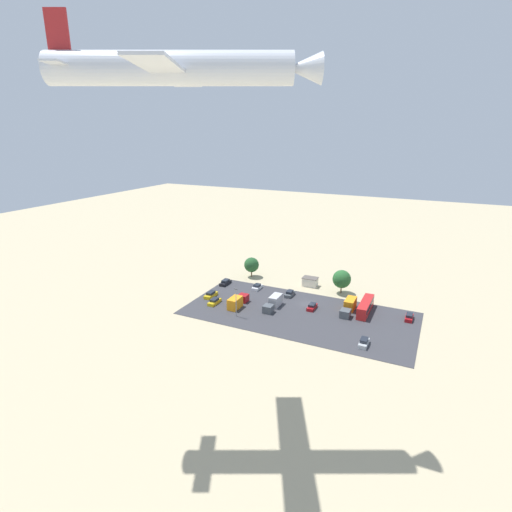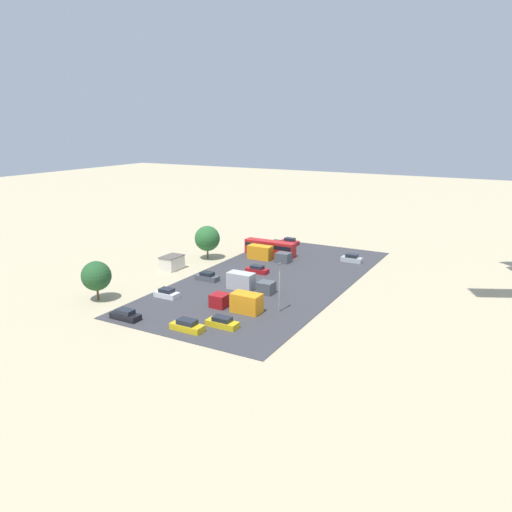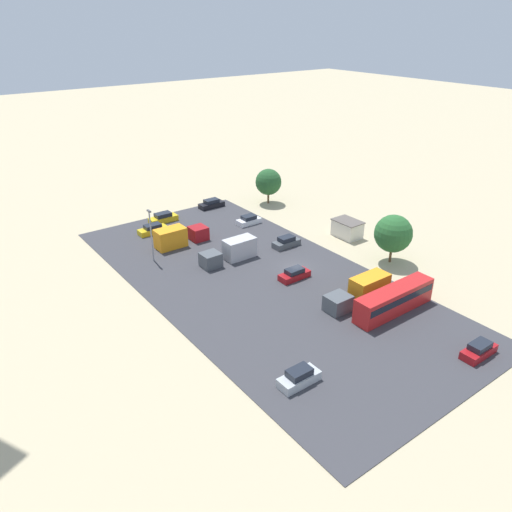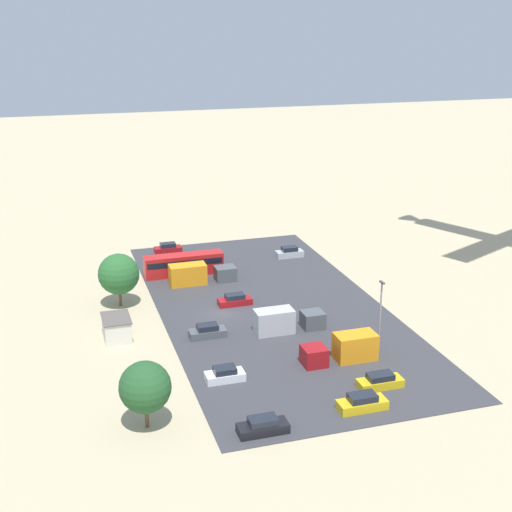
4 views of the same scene
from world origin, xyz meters
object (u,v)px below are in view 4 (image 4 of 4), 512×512
at_px(bus, 184,264).
at_px(parked_truck_1, 198,274).
at_px(shed_building, 117,328).
at_px(parked_car_4, 208,332).
at_px(parked_car_0, 235,300).
at_px(parked_car_6, 380,381).
at_px(parked_car_5, 168,248).
at_px(parked_truck_2, 285,321).
at_px(parked_car_7, 225,375).
at_px(parked_truck_0, 344,349).
at_px(parked_car_3, 263,426).
at_px(parked_car_2, 289,253).
at_px(parked_car_1, 362,403).

height_order(bus, parked_truck_1, bus).
xyz_separation_m(shed_building, parked_car_4, (2.74, 10.12, -0.62)).
height_order(parked_car_0, parked_car_6, parked_car_6).
height_order(parked_car_5, parked_truck_2, parked_truck_2).
relative_size(parked_car_5, parked_car_7, 1.06).
xyz_separation_m(parked_car_4, parked_car_7, (10.64, -0.71, -0.04)).
relative_size(parked_car_0, parked_truck_2, 0.51).
bearing_deg(parked_car_7, parked_truck_2, 133.93).
relative_size(parked_car_6, parked_car_7, 1.15).
bearing_deg(parked_truck_0, parked_car_5, 15.06).
relative_size(parked_car_4, parked_car_7, 1.06).
height_order(shed_building, parked_car_3, shed_building).
distance_m(parked_car_5, parked_truck_2, 34.38).
relative_size(parked_car_4, parked_truck_2, 0.51).
bearing_deg(parked_truck_0, parked_car_6, -169.77).
xyz_separation_m(parked_car_5, parked_truck_1, (14.76, 1.61, 0.67)).
distance_m(parked_car_3, parked_car_6, 14.51).
distance_m(parked_car_6, parked_truck_2, 16.20).
relative_size(parked_car_3, parked_truck_2, 0.55).
bearing_deg(parked_car_5, shed_building, 158.92).
xyz_separation_m(shed_building, parked_car_5, (-29.59, 11.40, -0.64)).
height_order(parked_car_0, parked_car_5, parked_car_5).
relative_size(parked_car_7, parked_truck_1, 0.43).
distance_m(bus, parked_car_3, 42.67).
xyz_separation_m(parked_car_7, parked_truck_0, (-0.50, 13.43, 0.73)).
relative_size(parked_car_4, parked_truck_0, 0.52).
bearing_deg(parked_car_3, shed_building, 23.18).
distance_m(parked_car_2, parked_truck_0, 35.31).
relative_size(parked_car_1, parked_car_7, 1.18).
relative_size(parked_car_3, parked_truck_0, 0.56).
xyz_separation_m(parked_car_6, parked_car_7, (-5.97, -14.60, -0.00)).
distance_m(parked_car_7, parked_truck_1, 28.45).
height_order(parked_truck_1, parked_truck_2, parked_truck_2).
height_order(parked_car_1, parked_truck_0, parked_truck_0).
relative_size(shed_building, parked_car_7, 1.12).
bearing_deg(shed_building, parked_car_1, 41.98).
distance_m(parked_car_2, parked_car_3, 49.40).
bearing_deg(parked_car_0, parked_car_3, -10.69).
xyz_separation_m(bus, parked_car_7, (32.21, -2.35, -1.03)).
height_order(bus, parked_truck_2, bus).
height_order(parked_car_2, parked_truck_0, parked_truck_0).
height_order(parked_car_2, parked_truck_1, parked_truck_1).
bearing_deg(parked_car_0, parked_truck_1, -163.17).
relative_size(shed_building, parked_car_4, 1.06).
distance_m(parked_car_2, parked_car_6, 41.54).
xyz_separation_m(parked_car_3, parked_car_6, (-4.45, 13.81, -0.02)).
distance_m(parked_car_7, parked_truck_0, 13.46).
distance_m(parked_car_1, parked_car_4, 22.48).
distance_m(bus, parked_car_6, 40.11).
bearing_deg(parked_car_4, parked_car_1, 27.33).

